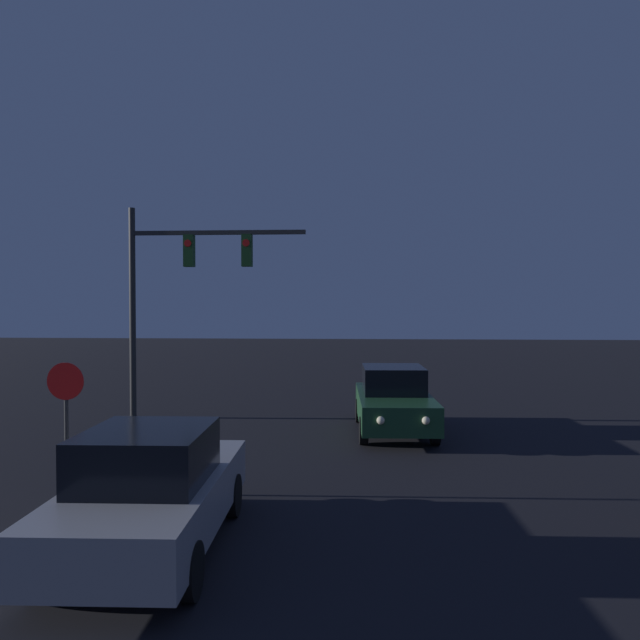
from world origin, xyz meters
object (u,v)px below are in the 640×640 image
car_near (151,491)px  traffic_signal_mast (177,277)px  stop_sign (66,403)px  car_far (394,400)px

car_near → traffic_signal_mast: size_ratio=0.75×
traffic_signal_mast → stop_sign: 7.49m
stop_sign → traffic_signal_mast: bearing=91.3°
car_far → traffic_signal_mast: 7.01m
traffic_signal_mast → stop_sign: size_ratio=2.65×
traffic_signal_mast → stop_sign: traffic_signal_mast is taller
car_near → car_far: (3.57, 7.87, 0.00)m
traffic_signal_mast → stop_sign: bearing=-88.7°
car_far → stop_sign: 8.08m
car_far → traffic_signal_mast: traffic_signal_mast is taller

